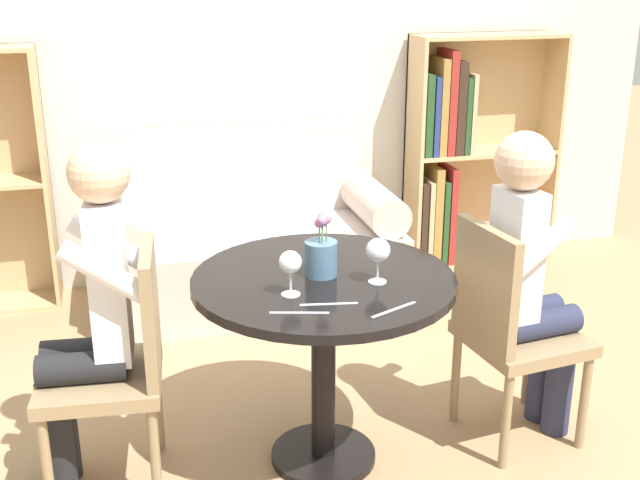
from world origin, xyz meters
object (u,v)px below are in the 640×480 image
object	(u,v)px
wine_glass_left	(290,264)
person_right	(530,277)
bookshelf_right	(460,153)
flower_vase	(321,254)
couch	(249,245)
chair_left	(120,360)
chair_right	(508,325)
wine_glass_right	(378,252)
person_left	(89,314)

from	to	relation	value
wine_glass_left	person_right	bearing A→B (deg)	6.79
bookshelf_right	flower_vase	world-z (taller)	bookshelf_right
couch	person_right	size ratio (longest dim) A/B	1.29
wine_glass_left	chair_left	bearing A→B (deg)	162.24
chair_right	wine_glass_right	bearing A→B (deg)	89.07
couch	wine_glass_left	xyz separation A→B (m)	(-0.15, -1.73, 0.55)
wine_glass_right	flower_vase	bearing A→B (deg)	146.71
chair_right	wine_glass_left	distance (m)	0.95
person_left	wine_glass_right	xyz separation A→B (m)	(0.98, -0.16, 0.19)
chair_left	person_right	bearing A→B (deg)	92.51
chair_left	wine_glass_left	distance (m)	0.71
chair_left	person_right	world-z (taller)	person_right
chair_right	flower_vase	bearing A→B (deg)	78.66
bookshelf_right	person_left	xyz separation A→B (m)	(-2.16, -1.80, -0.02)
chair_left	bookshelf_right	bearing A→B (deg)	136.27
person_left	wine_glass_left	bearing A→B (deg)	78.53
wine_glass_left	flower_vase	world-z (taller)	flower_vase
bookshelf_right	person_right	size ratio (longest dim) A/B	1.13
wine_glass_right	flower_vase	size ratio (longest dim) A/B	0.69
bookshelf_right	wine_glass_left	world-z (taller)	bookshelf_right
bookshelf_right	chair_left	bearing A→B (deg)	-138.86
couch	bookshelf_right	bearing A→B (deg)	11.18
person_right	bookshelf_right	bearing A→B (deg)	-23.58
bookshelf_right	wine_glass_right	size ratio (longest dim) A/B	8.70
person_right	flower_vase	world-z (taller)	person_right
chair_left	wine_glass_left	bearing A→B (deg)	77.37
chair_right	person_right	world-z (taller)	person_right
wine_glass_left	wine_glass_right	size ratio (longest dim) A/B	0.97
chair_right	wine_glass_left	world-z (taller)	wine_glass_left
bookshelf_right	wine_glass_right	world-z (taller)	bookshelf_right
couch	flower_vase	world-z (taller)	flower_vase
chair_left	wine_glass_right	xyz separation A→B (m)	(0.89, -0.15, 0.37)
bookshelf_right	wine_glass_left	xyz separation A→B (m)	(-1.50, -2.00, 0.17)
person_left	wine_glass_left	size ratio (longest dim) A/B	8.10
person_left	wine_glass_right	size ratio (longest dim) A/B	7.87
person_left	wine_glass_left	distance (m)	0.72
couch	bookshelf_right	xyz separation A→B (m)	(1.36, 0.27, 0.38)
person_right	wine_glass_left	size ratio (longest dim) A/B	7.94
bookshelf_right	person_left	distance (m)	2.82
chair_left	wine_glass_right	world-z (taller)	wine_glass_right
couch	person_right	bearing A→B (deg)	-63.46
person_left	flower_vase	xyz separation A→B (m)	(0.80, -0.05, 0.16)
couch	person_right	world-z (taller)	person_right
chair_left	flower_vase	distance (m)	0.80
bookshelf_right	wine_glass_right	bearing A→B (deg)	-121.14
couch	flower_vase	distance (m)	1.67
flower_vase	bookshelf_right	bearing A→B (deg)	53.72
wine_glass_left	flower_vase	distance (m)	0.21
wine_glass_left	chair_right	bearing A→B (deg)	6.23
flower_vase	wine_glass_right	bearing A→B (deg)	-33.29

